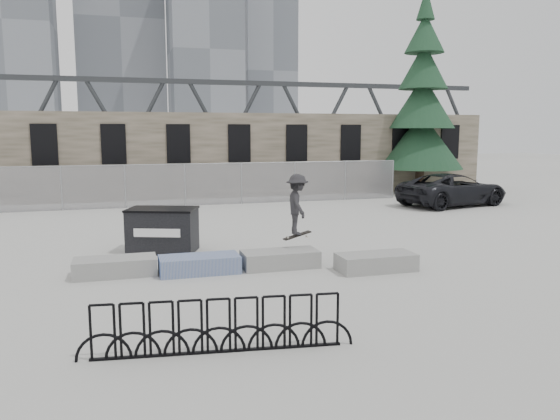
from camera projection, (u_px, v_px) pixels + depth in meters
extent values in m
plane|color=#AEAFAA|center=(240.00, 268.00, 14.25)|extent=(120.00, 120.00, 0.00)
cube|color=brown|center=(176.00, 155.00, 29.37)|extent=(36.00, 2.50, 4.50)
cube|color=black|center=(44.00, 145.00, 26.30)|extent=(1.20, 0.12, 2.00)
cube|color=black|center=(114.00, 144.00, 27.18)|extent=(1.20, 0.12, 2.00)
cube|color=black|center=(178.00, 144.00, 28.07)|extent=(1.20, 0.12, 2.00)
cube|color=black|center=(239.00, 143.00, 28.95)|extent=(1.20, 0.12, 2.00)
cube|color=black|center=(297.00, 143.00, 29.84)|extent=(1.20, 0.12, 2.00)
cube|color=black|center=(351.00, 143.00, 30.72)|extent=(1.20, 0.12, 2.00)
cube|color=black|center=(402.00, 142.00, 31.61)|extent=(1.20, 0.12, 2.00)
cube|color=black|center=(450.00, 142.00, 32.49)|extent=(1.20, 0.12, 2.00)
cylinder|color=gray|center=(61.00, 188.00, 24.46)|extent=(0.06, 0.06, 2.00)
cylinder|color=gray|center=(125.00, 187.00, 25.22)|extent=(0.06, 0.06, 2.00)
cylinder|color=gray|center=(185.00, 185.00, 25.99)|extent=(0.06, 0.06, 2.00)
cylinder|color=gray|center=(241.00, 183.00, 26.75)|extent=(0.06, 0.06, 2.00)
cylinder|color=gray|center=(295.00, 182.00, 27.51)|extent=(0.06, 0.06, 2.00)
cylinder|color=gray|center=(345.00, 181.00, 28.27)|extent=(0.06, 0.06, 2.00)
cylinder|color=gray|center=(393.00, 179.00, 29.03)|extent=(0.06, 0.06, 2.00)
cube|color=#99999E|center=(185.00, 185.00, 25.99)|extent=(22.00, 0.02, 2.00)
cylinder|color=gray|center=(184.00, 164.00, 25.84)|extent=(22.00, 0.04, 0.04)
cube|color=gray|center=(115.00, 267.00, 13.55)|extent=(2.00, 0.90, 0.44)
cube|color=#2D471E|center=(115.00, 260.00, 13.52)|extent=(1.76, 0.66, 0.10)
cube|color=#304C92|center=(199.00, 264.00, 13.78)|extent=(2.00, 0.90, 0.44)
cube|color=#2D471E|center=(199.00, 258.00, 13.76)|extent=(1.76, 0.66, 0.10)
cube|color=gray|center=(280.00, 259.00, 14.36)|extent=(2.00, 0.90, 0.44)
cube|color=#2D471E|center=(280.00, 253.00, 14.33)|extent=(1.76, 0.66, 0.10)
cube|color=gray|center=(376.00, 262.00, 14.02)|extent=(2.00, 0.90, 0.44)
cube|color=#2D471E|center=(376.00, 256.00, 13.99)|extent=(1.76, 0.66, 0.10)
cube|color=black|center=(163.00, 231.00, 16.15)|extent=(2.21, 1.75, 1.26)
cube|color=black|center=(162.00, 209.00, 16.06)|extent=(2.27, 1.81, 0.06)
cube|color=white|center=(157.00, 233.00, 15.56)|extent=(1.28, 0.48, 0.24)
cube|color=black|center=(219.00, 351.00, 8.85)|extent=(4.03, 0.54, 0.04)
torus|color=black|center=(103.00, 333.00, 8.49)|extent=(0.89, 0.16, 0.89)
torus|color=black|center=(132.00, 331.00, 8.57)|extent=(0.89, 0.16, 0.89)
torus|color=black|center=(162.00, 329.00, 8.64)|extent=(0.89, 0.16, 0.89)
torus|color=black|center=(190.00, 328.00, 8.71)|extent=(0.89, 0.16, 0.89)
torus|color=black|center=(219.00, 326.00, 8.78)|extent=(0.89, 0.16, 0.89)
torus|color=black|center=(246.00, 324.00, 8.86)|extent=(0.89, 0.16, 0.89)
torus|color=black|center=(274.00, 323.00, 8.93)|extent=(0.89, 0.16, 0.89)
torus|color=black|center=(301.00, 321.00, 9.00)|extent=(0.89, 0.16, 0.89)
torus|color=black|center=(327.00, 320.00, 9.07)|extent=(0.89, 0.16, 0.89)
cylinder|color=#38281E|center=(420.00, 170.00, 31.64)|extent=(0.50, 0.50, 2.58)
cone|color=#10311A|center=(421.00, 141.00, 31.40)|extent=(4.81, 4.81, 3.20)
cone|color=#10311A|center=(422.00, 102.00, 31.08)|extent=(3.72, 3.72, 3.00)
cone|color=#10311A|center=(424.00, 66.00, 30.79)|extent=(2.77, 2.77, 2.60)
cone|color=#10311A|center=(425.00, 33.00, 30.53)|extent=(2.22, 2.22, 2.20)
cone|color=#10311A|center=(426.00, 3.00, 30.30)|extent=(1.03, 1.03, 1.80)
cube|color=slate|center=(9.00, 25.00, 91.19)|extent=(14.00, 12.00, 42.00)
cube|color=slate|center=(120.00, 24.00, 105.24)|extent=(16.00, 14.00, 48.00)
cube|color=slate|center=(205.00, 53.00, 95.87)|extent=(12.00, 12.00, 34.00)
cube|color=slate|center=(267.00, 73.00, 109.54)|extent=(10.00, 10.00, 30.00)
cube|color=#2D3033|center=(226.00, 127.00, 68.70)|extent=(70.00, 3.00, 1.20)
cube|color=#2D3033|center=(225.00, 82.00, 67.90)|extent=(70.00, 0.60, 0.60)
cube|color=gray|center=(435.00, 142.00, 77.28)|extent=(2.00, 3.00, 4.00)
imported|color=black|center=(453.00, 189.00, 26.15)|extent=(5.97, 3.70, 1.54)
imported|color=#252426|center=(297.00, 204.00, 14.79)|extent=(0.70, 1.12, 1.66)
cube|color=black|center=(297.00, 235.00, 14.92)|extent=(0.81, 0.31, 0.20)
cylinder|color=beige|center=(288.00, 238.00, 14.78)|extent=(0.06, 0.03, 0.06)
cylinder|color=beige|center=(287.00, 237.00, 14.91)|extent=(0.06, 0.03, 0.06)
cylinder|color=beige|center=(308.00, 237.00, 14.94)|extent=(0.06, 0.03, 0.06)
cylinder|color=beige|center=(306.00, 236.00, 15.07)|extent=(0.06, 0.03, 0.06)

